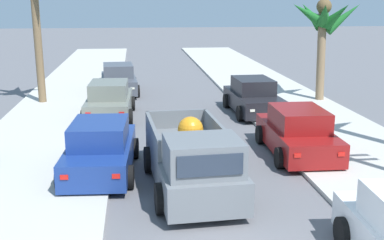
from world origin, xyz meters
The scene contains 11 objects.
sidewalk_left centered at (-5.09, 12.00, 0.06)m, with size 4.74×60.00×0.12m, color beige.
sidewalk_right centered at (5.09, 12.00, 0.06)m, with size 4.74×60.00×0.12m, color beige.
curb_left centered at (-4.12, 12.00, 0.05)m, with size 0.16×60.00×0.10m, color silver.
curb_right centered at (4.12, 12.00, 0.05)m, with size 0.16×60.00×0.10m, color silver.
pickup_truck centered at (-0.54, 4.63, 0.79)m, with size 2.45×5.32×1.80m.
car_right_near centered at (3.14, 13.32, 0.71)m, with size 2.14×4.31×1.54m.
car_left_mid centered at (-3.01, 6.28, 0.71)m, with size 2.21×4.34×1.54m.
car_right_mid centered at (-2.85, 18.81, 0.71)m, with size 2.21×4.34×1.54m.
car_left_far centered at (3.17, 7.33, 0.71)m, with size 2.10×4.29×1.54m.
car_right_far centered at (-3.07, 13.21, 0.71)m, with size 2.15×4.31×1.54m.
palm_tree_left_mid centered at (7.03, 15.55, 3.91)m, with size 3.52×4.11×4.92m.
Camera 1 is at (-1.96, -7.53, 4.91)m, focal length 46.42 mm.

